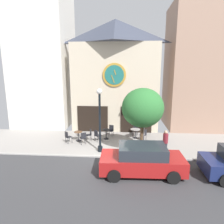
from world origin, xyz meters
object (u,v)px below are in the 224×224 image
(street_tree, at_px, (143,108))
(parked_car_red, at_px, (142,160))
(cafe_table_center_left, at_px, (106,133))
(cafe_chair_right_end, at_px, (111,130))
(cafe_chair_facing_wall, at_px, (97,135))
(cafe_chair_outer, at_px, (83,137))
(cafe_chair_near_lamp, at_px, (68,136))
(pedestrian_grey, at_px, (142,135))
(cafe_chair_facing_street, at_px, (144,134))
(pedestrian_maroon, at_px, (165,143))
(street_lamp, at_px, (100,120))
(cafe_chair_near_tree, at_px, (89,134))
(cafe_table_leftmost, at_px, (78,135))
(cafe_chair_mid_row, at_px, (135,129))
(cafe_table_center_right, at_px, (135,131))

(street_tree, height_order, parked_car_red, street_tree)
(cafe_table_center_left, bearing_deg, cafe_chair_right_end, 68.10)
(cafe_chair_right_end, bearing_deg, street_tree, -57.24)
(cafe_chair_facing_wall, bearing_deg, cafe_chair_outer, -145.40)
(cafe_table_center_left, relative_size, cafe_chair_right_end, 0.86)
(cafe_chair_near_lamp, distance_m, pedestrian_grey, 5.52)
(pedestrian_grey, bearing_deg, street_tree, -96.68)
(cafe_chair_facing_street, bearing_deg, pedestrian_maroon, -67.39)
(street_lamp, relative_size, street_tree, 0.98)
(street_lamp, relative_size, parked_car_red, 0.97)
(cafe_chair_near_tree, bearing_deg, cafe_chair_near_lamp, -155.61)
(street_tree, bearing_deg, cafe_chair_facing_wall, 146.96)
(street_lamp, relative_size, cafe_chair_right_end, 4.68)
(cafe_table_center_left, xyz_separation_m, cafe_chair_facing_wall, (-0.64, -0.61, 0.02))
(street_tree, xyz_separation_m, cafe_chair_facing_street, (0.37, 2.52, -2.52))
(cafe_table_center_left, bearing_deg, pedestrian_grey, -26.24)
(cafe_table_leftmost, distance_m, cafe_chair_outer, 0.85)
(cafe_table_center_left, xyz_separation_m, cafe_chair_right_end, (0.32, 0.80, 0.02))
(cafe_chair_mid_row, bearing_deg, street_tree, -86.59)
(cafe_chair_facing_street, xyz_separation_m, pedestrian_maroon, (1.10, -2.65, 0.33))
(cafe_chair_near_lamp, xyz_separation_m, cafe_chair_near_tree, (1.52, 0.69, 0.00))
(cafe_chair_near_lamp, height_order, pedestrian_maroon, pedestrian_maroon)
(cafe_table_leftmost, xyz_separation_m, parked_car_red, (4.52, -4.56, 0.27))
(cafe_chair_right_end, height_order, cafe_chair_facing_street, same)
(cafe_table_center_right, relative_size, cafe_chair_facing_street, 0.87)
(cafe_chair_facing_wall, bearing_deg, parked_car_red, -56.07)
(cafe_chair_facing_street, xyz_separation_m, pedestrian_grey, (-0.21, -1.17, 0.33))
(cafe_chair_right_end, xyz_separation_m, cafe_chair_outer, (-1.90, -2.05, 0.00))
(cafe_chair_facing_wall, relative_size, pedestrian_maroon, 0.54)
(cafe_table_center_right, height_order, cafe_chair_near_tree, cafe_chair_near_tree)
(street_tree, xyz_separation_m, cafe_chair_facing_wall, (-3.22, 2.09, -2.52))
(cafe_table_center_right, relative_size, cafe_chair_facing_wall, 0.87)
(cafe_chair_facing_street, bearing_deg, cafe_chair_facing_wall, -173.23)
(cafe_chair_facing_street, height_order, cafe_chair_mid_row, same)
(cafe_chair_mid_row, bearing_deg, cafe_chair_outer, -148.38)
(cafe_table_center_right, bearing_deg, cafe_chair_right_end, 167.85)
(cafe_table_center_left, height_order, cafe_table_center_right, cafe_table_center_left)
(cafe_chair_mid_row, bearing_deg, cafe_table_center_right, -92.33)
(cafe_chair_outer, distance_m, parked_car_red, 5.58)
(cafe_chair_facing_street, bearing_deg, cafe_chair_right_end, 159.48)
(cafe_chair_near_lamp, relative_size, parked_car_red, 0.21)
(cafe_chair_facing_street, distance_m, parked_car_red, 5.00)
(cafe_chair_mid_row, bearing_deg, cafe_chair_facing_street, -65.85)
(cafe_chair_right_end, height_order, cafe_chair_near_tree, same)
(cafe_chair_right_end, bearing_deg, parked_car_red, -70.64)
(cafe_table_leftmost, bearing_deg, cafe_chair_outer, -51.45)
(cafe_table_leftmost, relative_size, parked_car_red, 0.17)
(cafe_chair_facing_street, distance_m, pedestrian_grey, 1.23)
(cafe_table_leftmost, bearing_deg, cafe_chair_mid_row, 21.52)
(cafe_table_center_left, xyz_separation_m, cafe_chair_mid_row, (2.35, 1.16, 0.02))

